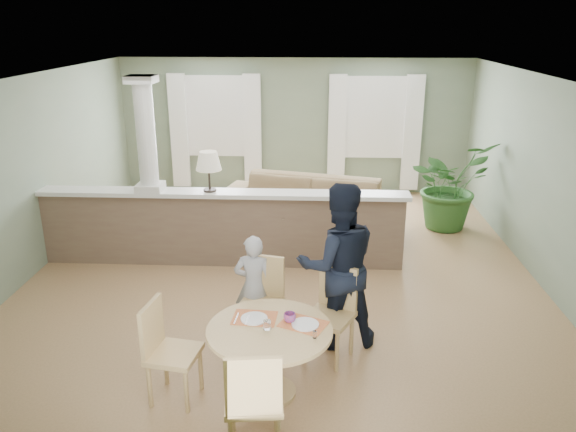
# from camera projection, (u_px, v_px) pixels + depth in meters

# --- Properties ---
(ground) EXTENTS (8.00, 8.00, 0.00)m
(ground) POSITION_uv_depth(u_px,v_px,m) (284.00, 270.00, 8.04)
(ground) COLOR tan
(ground) RESTS_ON ground
(room_shell) EXTENTS (7.02, 8.02, 2.71)m
(room_shell) POSITION_uv_depth(u_px,v_px,m) (284.00, 137.00, 8.03)
(room_shell) COLOR gray
(room_shell) RESTS_ON ground
(pony_wall) EXTENTS (5.32, 0.38, 2.70)m
(pony_wall) POSITION_uv_depth(u_px,v_px,m) (216.00, 218.00, 8.04)
(pony_wall) COLOR #77624C
(pony_wall) RESTS_ON ground
(sofa) EXTENTS (3.20, 1.87, 0.88)m
(sofa) POSITION_uv_depth(u_px,v_px,m) (307.00, 206.00, 9.43)
(sofa) COLOR olive
(sofa) RESTS_ON ground
(houseplant) EXTENTS (1.78, 1.73, 1.50)m
(houseplant) POSITION_uv_depth(u_px,v_px,m) (449.00, 185.00, 9.49)
(houseplant) COLOR #2D5D25
(houseplant) RESTS_ON ground
(dining_table) EXTENTS (1.17, 1.17, 0.80)m
(dining_table) POSITION_uv_depth(u_px,v_px,m) (270.00, 342.00, 5.22)
(dining_table) COLOR tan
(dining_table) RESTS_ON ground
(chair_far_boy) EXTENTS (0.53, 0.53, 0.97)m
(chair_far_boy) POSITION_uv_depth(u_px,v_px,m) (263.00, 297.00, 6.13)
(chair_far_boy) COLOR tan
(chair_far_boy) RESTS_ON ground
(chair_far_man) EXTENTS (0.60, 0.60, 0.99)m
(chair_far_man) POSITION_uv_depth(u_px,v_px,m) (333.00, 308.00, 5.85)
(chair_far_man) COLOR tan
(chair_far_man) RESTS_ON ground
(chair_near) EXTENTS (0.51, 0.51, 1.02)m
(chair_near) POSITION_uv_depth(u_px,v_px,m) (254.00, 399.00, 4.44)
(chair_near) COLOR tan
(chair_near) RESTS_ON ground
(chair_side) EXTENTS (0.51, 0.51, 0.98)m
(chair_side) POSITION_uv_depth(u_px,v_px,m) (166.00, 347.00, 5.18)
(chair_side) COLOR tan
(chair_side) RESTS_ON ground
(child_person) EXTENTS (0.44, 0.29, 1.20)m
(child_person) POSITION_uv_depth(u_px,v_px,m) (254.00, 286.00, 6.22)
(child_person) COLOR #A09FA5
(child_person) RESTS_ON ground
(man_person) EXTENTS (1.00, 0.84, 1.84)m
(man_person) POSITION_uv_depth(u_px,v_px,m) (338.00, 265.00, 5.98)
(man_person) COLOR black
(man_person) RESTS_ON ground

